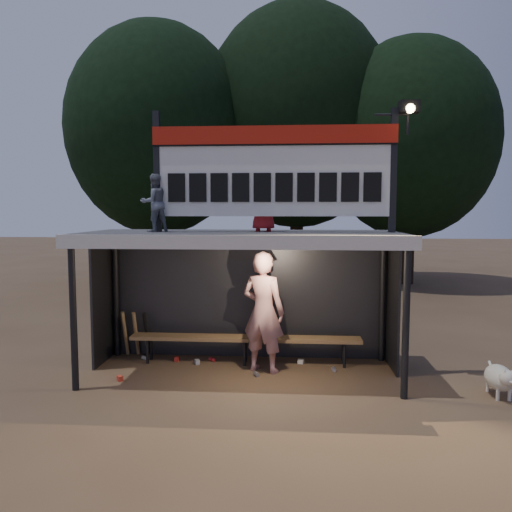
# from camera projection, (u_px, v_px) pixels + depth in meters

# --- Properties ---
(ground) EXTENTS (80.00, 80.00, 0.00)m
(ground) POSITION_uv_depth(u_px,v_px,m) (242.00, 374.00, 8.14)
(ground) COLOR #4F3A27
(ground) RESTS_ON ground
(player) EXTENTS (0.86, 0.72, 2.00)m
(player) POSITION_uv_depth(u_px,v_px,m) (263.00, 312.00, 8.20)
(player) COLOR silver
(player) RESTS_ON ground
(child_a) EXTENTS (0.57, 0.55, 0.92)m
(child_a) POSITION_uv_depth(u_px,v_px,m) (154.00, 203.00, 7.90)
(child_a) COLOR slate
(child_a) RESTS_ON dugout_shelter
(child_b) EXTENTS (0.47, 0.31, 0.96)m
(child_b) POSITION_uv_depth(u_px,v_px,m) (264.00, 202.00, 8.06)
(child_b) COLOR maroon
(child_b) RESTS_ON dugout_shelter
(dugout_shelter) EXTENTS (5.10, 2.08, 2.32)m
(dugout_shelter) POSITION_uv_depth(u_px,v_px,m) (243.00, 260.00, 8.22)
(dugout_shelter) COLOR #3F3E41
(dugout_shelter) RESTS_ON ground
(scoreboard_assembly) EXTENTS (4.10, 0.27, 1.99)m
(scoreboard_assembly) POSITION_uv_depth(u_px,v_px,m) (277.00, 168.00, 7.79)
(scoreboard_assembly) COLOR black
(scoreboard_assembly) RESTS_ON dugout_shelter
(bench) EXTENTS (4.00, 0.35, 0.48)m
(bench) POSITION_uv_depth(u_px,v_px,m) (245.00, 339.00, 8.65)
(bench) COLOR olive
(bench) RESTS_ON ground
(tree_left) EXTENTS (6.46, 6.46, 9.27)m
(tree_left) POSITION_uv_depth(u_px,v_px,m) (158.00, 130.00, 17.85)
(tree_left) COLOR #312116
(tree_left) RESTS_ON ground
(tree_mid) EXTENTS (7.22, 7.22, 10.36)m
(tree_mid) POSITION_uv_depth(u_px,v_px,m) (297.00, 118.00, 18.93)
(tree_mid) COLOR black
(tree_mid) RESTS_ON ground
(tree_right) EXTENTS (6.08, 6.08, 8.72)m
(tree_right) POSITION_uv_depth(u_px,v_px,m) (410.00, 139.00, 17.75)
(tree_right) COLOR black
(tree_right) RESTS_ON ground
(dog) EXTENTS (0.36, 0.81, 0.49)m
(dog) POSITION_uv_depth(u_px,v_px,m) (500.00, 378.00, 7.11)
(dog) COLOR beige
(dog) RESTS_ON ground
(bats) EXTENTS (0.48, 0.33, 0.84)m
(bats) POSITION_uv_depth(u_px,v_px,m) (136.00, 334.00, 9.06)
(bats) COLOR olive
(bats) RESTS_ON ground
(litter) EXTENTS (3.48, 1.23, 0.08)m
(litter) POSITION_uv_depth(u_px,v_px,m) (217.00, 365.00, 8.49)
(litter) COLOR #B4301E
(litter) RESTS_ON ground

